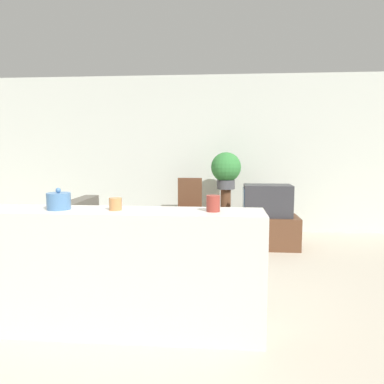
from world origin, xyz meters
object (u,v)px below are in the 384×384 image
at_px(television, 267,200).
at_px(potted_plant, 226,169).
at_px(wooden_chair, 189,205).
at_px(decorative_bowl, 59,201).
at_px(couch, 96,244).

relative_size(television, potted_plant, 1.17).
relative_size(wooden_chair, potted_plant, 1.63).
distance_m(television, decorative_bowl, 3.30).
bearing_deg(couch, potted_plant, 46.85).
bearing_deg(wooden_chair, television, -23.17).
bearing_deg(decorative_bowl, potted_plant, 67.98).
height_order(potted_plant, decorative_bowl, potted_plant).
xyz_separation_m(television, potted_plant, (-0.60, 0.57, 0.43)).
height_order(couch, wooden_chair, wooden_chair).
height_order(couch, television, television).
bearing_deg(potted_plant, wooden_chair, -173.46).
xyz_separation_m(couch, decorative_bowl, (0.27, -1.56, 0.76)).
bearing_deg(couch, wooden_chair, 58.47).
distance_m(couch, potted_plant, 2.46).
distance_m(couch, wooden_chair, 1.92).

